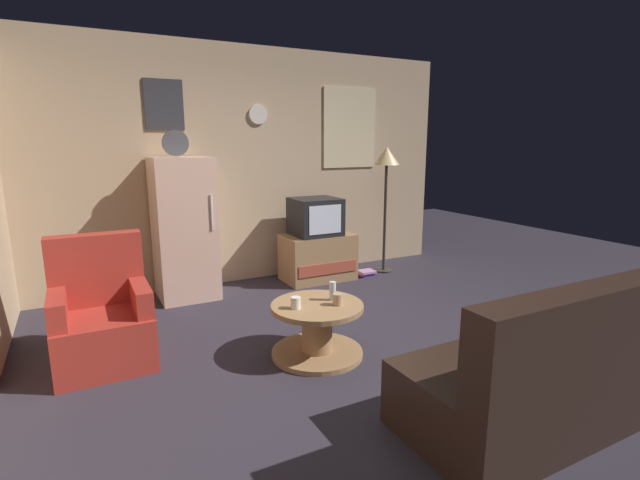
# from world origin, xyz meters

# --- Properties ---
(ground_plane) EXTENTS (12.00, 12.00, 0.00)m
(ground_plane) POSITION_xyz_m (0.00, 0.00, 0.00)
(ground_plane) COLOR #2D2833
(wall_with_art) EXTENTS (5.20, 0.12, 2.73)m
(wall_with_art) POSITION_xyz_m (0.01, 2.45, 1.37)
(wall_with_art) COLOR tan
(wall_with_art) RESTS_ON ground_plane
(fridge) EXTENTS (0.60, 0.62, 1.77)m
(fridge) POSITION_xyz_m (-0.91, 2.08, 0.75)
(fridge) COLOR beige
(fridge) RESTS_ON ground_plane
(tv_stand) EXTENTS (0.84, 0.53, 0.56)m
(tv_stand) POSITION_xyz_m (0.64, 1.99, 0.28)
(tv_stand) COLOR #9E754C
(tv_stand) RESTS_ON ground_plane
(crt_tv) EXTENTS (0.54, 0.51, 0.44)m
(crt_tv) POSITION_xyz_m (0.61, 1.99, 0.78)
(crt_tv) COLOR black
(crt_tv) RESTS_ON tv_stand
(standing_lamp) EXTENTS (0.32, 0.32, 1.59)m
(standing_lamp) POSITION_xyz_m (1.57, 1.92, 1.36)
(standing_lamp) COLOR #332D28
(standing_lamp) RESTS_ON ground_plane
(coffee_table) EXTENTS (0.72, 0.72, 0.42)m
(coffee_table) POSITION_xyz_m (-0.32, 0.16, 0.21)
(coffee_table) COLOR #9E754C
(coffee_table) RESTS_ON ground_plane
(wine_glass) EXTENTS (0.05, 0.05, 0.15)m
(wine_glass) POSITION_xyz_m (-0.17, 0.18, 0.50)
(wine_glass) COLOR silver
(wine_glass) RESTS_ON coffee_table
(mug_ceramic_white) EXTENTS (0.08, 0.08, 0.09)m
(mug_ceramic_white) POSITION_xyz_m (-0.51, 0.15, 0.47)
(mug_ceramic_white) COLOR silver
(mug_ceramic_white) RESTS_ON coffee_table
(mug_ceramic_tan) EXTENTS (0.08, 0.08, 0.09)m
(mug_ceramic_tan) POSITION_xyz_m (-0.19, 0.07, 0.47)
(mug_ceramic_tan) COLOR tan
(mug_ceramic_tan) RESTS_ON coffee_table
(armchair) EXTENTS (0.68, 0.68, 0.96)m
(armchair) POSITION_xyz_m (-1.81, 0.83, 0.34)
(armchair) COLOR #A52D23
(armchair) RESTS_ON ground_plane
(couch) EXTENTS (1.70, 0.80, 0.92)m
(couch) POSITION_xyz_m (0.46, -1.28, 0.31)
(couch) COLOR black
(couch) RESTS_ON ground_plane
(book_stack) EXTENTS (0.22, 0.17, 0.07)m
(book_stack) POSITION_xyz_m (1.23, 1.81, 0.04)
(book_stack) COLOR #503B96
(book_stack) RESTS_ON ground_plane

